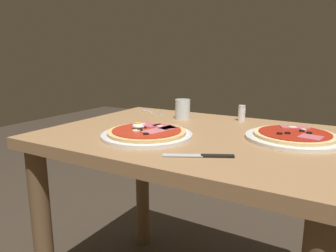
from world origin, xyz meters
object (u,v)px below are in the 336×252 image
fork (150,112)px  salt_shaker (242,113)px  water_glass_near (183,110)px  knife (203,156)px  pizza_foreground (147,133)px  dining_table (193,169)px  pizza_across_left (294,136)px

fork → salt_shaker: 0.45m
water_glass_near → salt_shaker: water_glass_near is taller
knife → salt_shaker: salt_shaker is taller
water_glass_near → knife: (0.30, -0.45, -0.03)m
salt_shaker → pizza_foreground: bearing=-114.1°
dining_table → knife: 0.31m
water_glass_near → fork: bearing=163.9°
pizza_across_left → salt_shaker: 0.33m
salt_shaker → fork: bearing=-177.0°
dining_table → pizza_foreground: (-0.11, -0.13, 0.15)m
fork → knife: 0.72m
dining_table → water_glass_near: 0.31m
water_glass_near → salt_shaker: size_ratio=1.28×
water_glass_near → knife: bearing=-56.1°
water_glass_near → fork: 0.22m
pizza_foreground → water_glass_near: bearing=97.5°
pizza_foreground → fork: (-0.26, 0.40, -0.01)m
pizza_across_left → water_glass_near: size_ratio=3.64×
pizza_foreground → fork: 0.48m
pizza_across_left → fork: (-0.69, 0.19, -0.01)m
pizza_foreground → water_glass_near: (-0.05, 0.34, 0.03)m
pizza_foreground → salt_shaker: salt_shaker is taller
fork → salt_shaker: (0.45, 0.02, 0.03)m
water_glass_near → knife: 0.54m
fork → pizza_foreground: bearing=-57.7°
pizza_foreground → knife: bearing=-21.9°
pizza_across_left → fork: size_ratio=2.02×
salt_shaker → knife: bearing=-83.2°
pizza_foreground → fork: pizza_foreground is taller
dining_table → knife: (0.15, -0.24, 0.14)m
pizza_foreground → pizza_across_left: pizza_foreground is taller
fork → knife: knife is taller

